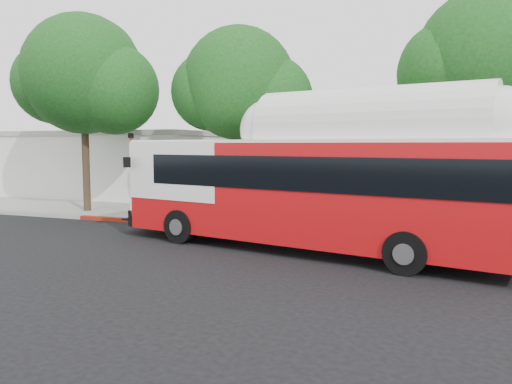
# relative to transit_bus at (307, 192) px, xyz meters

# --- Properties ---
(ground) EXTENTS (120.00, 120.00, 0.00)m
(ground) POSITION_rel_transit_bus_xyz_m (-3.49, -0.82, -1.92)
(ground) COLOR black
(ground) RESTS_ON ground
(sidewalk) EXTENTS (60.00, 5.00, 0.15)m
(sidewalk) POSITION_rel_transit_bus_xyz_m (-3.49, 5.68, -1.85)
(sidewalk) COLOR gray
(sidewalk) RESTS_ON ground
(curb_strip) EXTENTS (60.00, 0.30, 0.15)m
(curb_strip) POSITION_rel_transit_bus_xyz_m (-3.49, 3.08, -1.85)
(curb_strip) COLOR gray
(curb_strip) RESTS_ON ground
(red_curb_segment) EXTENTS (10.00, 0.32, 0.16)m
(red_curb_segment) POSITION_rel_transit_bus_xyz_m (-6.49, 3.08, -1.84)
(red_curb_segment) COLOR maroon
(red_curb_segment) RESTS_ON ground
(street_tree_left) EXTENTS (6.67, 5.80, 9.74)m
(street_tree_left) POSITION_rel_transit_bus_xyz_m (-12.02, 4.74, 4.68)
(street_tree_left) COLOR #2D2116
(street_tree_left) RESTS_ON ground
(street_tree_mid) EXTENTS (5.75, 5.00, 8.62)m
(street_tree_mid) POSITION_rel_transit_bus_xyz_m (-4.08, 5.24, 3.98)
(street_tree_mid) COLOR #2D2116
(street_tree_mid) RESTS_ON ground
(street_tree_right) EXTENTS (6.21, 5.40, 9.18)m
(street_tree_right) POSITION_rel_transit_bus_xyz_m (5.95, 5.04, 4.33)
(street_tree_right) COLOR #2D2116
(street_tree_right) RESTS_ON ground
(low_commercial_bldg) EXTENTS (16.20, 10.20, 4.25)m
(low_commercial_bldg) POSITION_rel_transit_bus_xyz_m (-17.49, 13.18, 0.23)
(low_commercial_bldg) COLOR silver
(low_commercial_bldg) RESTS_ON ground
(transit_bus) EXTENTS (14.12, 5.50, 4.12)m
(transit_bus) POSITION_rel_transit_bus_xyz_m (0.00, 0.00, 0.00)
(transit_bus) COLOR #B40C0F
(transit_bus) RESTS_ON ground
(signal_pole) EXTENTS (0.11, 0.37, 3.95)m
(signal_pole) POSITION_rel_transit_bus_xyz_m (-9.17, 3.71, 0.10)
(signal_pole) COLOR #A31411
(signal_pole) RESTS_ON ground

